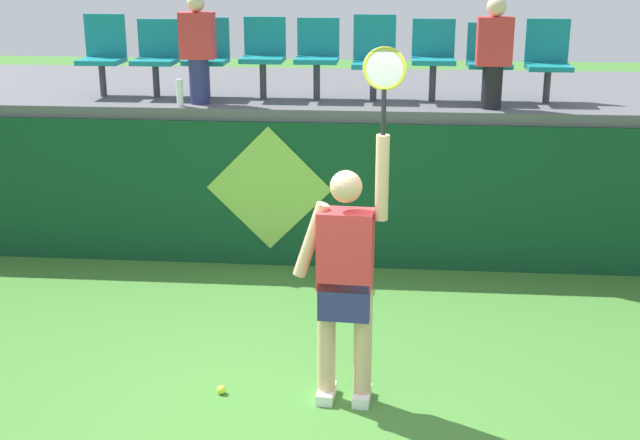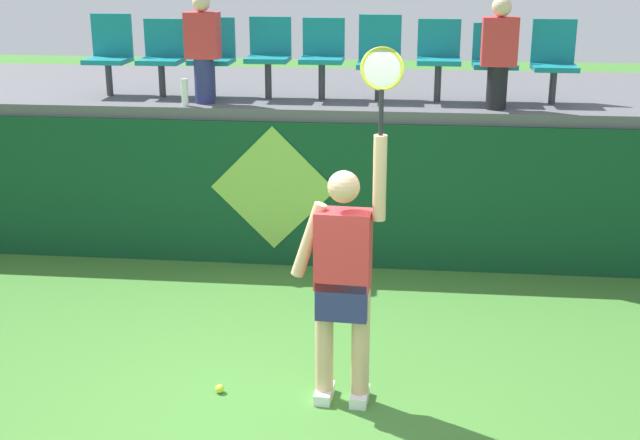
{
  "view_description": "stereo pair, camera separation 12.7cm",
  "coord_description": "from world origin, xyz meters",
  "views": [
    {
      "loc": [
        0.8,
        -5.19,
        3.13
      ],
      "look_at": [
        0.24,
        1.09,
        1.12
      ],
      "focal_mm": 48.0,
      "sensor_mm": 36.0,
      "label": 1
    },
    {
      "loc": [
        0.92,
        -5.17,
        3.13
      ],
      "look_at": [
        0.24,
        1.09,
        1.12
      ],
      "focal_mm": 48.0,
      "sensor_mm": 36.0,
      "label": 2
    }
  ],
  "objects": [
    {
      "name": "stadium_chair_5",
      "position": [
        0.57,
        3.77,
        2.07
      ],
      "size": [
        0.44,
        0.42,
        0.86
      ],
      "color": "#38383D",
      "rests_on": "spectator_platform"
    },
    {
      "name": "stadium_chair_7",
      "position": [
        1.74,
        3.76,
        2.05
      ],
      "size": [
        0.44,
        0.42,
        0.79
      ],
      "color": "#38383D",
      "rests_on": "spectator_platform"
    },
    {
      "name": "stadium_chair_0",
      "position": [
        -2.31,
        3.77,
        2.07
      ],
      "size": [
        0.44,
        0.42,
        0.85
      ],
      "color": "#38383D",
      "rests_on": "spectator_platform"
    },
    {
      "name": "stadium_chair_4",
      "position": [
        -0.02,
        3.76,
        2.08
      ],
      "size": [
        0.44,
        0.42,
        0.82
      ],
      "color": "#38383D",
      "rests_on": "spectator_platform"
    },
    {
      "name": "tennis_ball",
      "position": [
        -0.42,
        0.32,
        0.03
      ],
      "size": [
        0.07,
        0.07,
        0.07
      ],
      "primitive_type": "sphere",
      "color": "#D1E533",
      "rests_on": "ground_plane"
    },
    {
      "name": "stadium_chair_2",
      "position": [
        -1.19,
        3.76,
        2.06
      ],
      "size": [
        0.44,
        0.42,
        0.82
      ],
      "color": "#38383D",
      "rests_on": "spectator_platform"
    },
    {
      "name": "spectator_0",
      "position": [
        1.74,
        3.32,
        2.17
      ],
      "size": [
        0.34,
        0.2,
        1.08
      ],
      "color": "black",
      "rests_on": "spectator_platform"
    },
    {
      "name": "stadium_chair_3",
      "position": [
        -0.59,
        3.76,
        2.08
      ],
      "size": [
        0.44,
        0.42,
        0.83
      ],
      "color": "#38383D",
      "rests_on": "spectator_platform"
    },
    {
      "name": "wall_signage_mount",
      "position": [
        -0.44,
        3.01,
        0.0
      ],
      "size": [
        1.27,
        0.01,
        1.46
      ],
      "color": "#0F4223",
      "rests_on": "ground_plane"
    },
    {
      "name": "court_back_wall",
      "position": [
        0.0,
        3.11,
        0.75
      ],
      "size": [
        11.65,
        0.2,
        1.49
      ],
      "primitive_type": "cube",
      "color": "#0F4223",
      "rests_on": "ground_plane"
    },
    {
      "name": "stadium_chair_8",
      "position": [
        2.34,
        3.77,
        2.06
      ],
      "size": [
        0.44,
        0.42,
        0.83
      ],
      "color": "#38383D",
      "rests_on": "spectator_platform"
    },
    {
      "name": "spectator_platform",
      "position": [
        0.0,
        4.59,
        1.55
      ],
      "size": [
        11.65,
        3.05,
        0.12
      ],
      "primitive_type": "cube",
      "color": "#56565B",
      "rests_on": "court_back_wall"
    },
    {
      "name": "stadium_chair_6",
      "position": [
        1.18,
        3.76,
        2.08
      ],
      "size": [
        0.44,
        0.42,
        0.82
      ],
      "color": "#38383D",
      "rests_on": "spectator_platform"
    },
    {
      "name": "spectator_1",
      "position": [
        -1.19,
        3.35,
        2.17
      ],
      "size": [
        0.34,
        0.2,
        1.09
      ],
      "color": "navy",
      "rests_on": "spectator_platform"
    },
    {
      "name": "stadium_chair_1",
      "position": [
        -1.73,
        3.76,
        2.05
      ],
      "size": [
        0.44,
        0.42,
        0.8
      ],
      "color": "#38383D",
      "rests_on": "spectator_platform"
    },
    {
      "name": "tennis_player",
      "position": [
        0.49,
        0.32,
        0.97
      ],
      "size": [
        0.75,
        0.28,
        2.54
      ],
      "color": "white",
      "rests_on": "ground_plane"
    },
    {
      "name": "water_bottle",
      "position": [
        -1.35,
        3.16,
        1.75
      ],
      "size": [
        0.07,
        0.07,
        0.27
      ],
      "primitive_type": "cylinder",
      "color": "white",
      "rests_on": "spectator_platform"
    },
    {
      "name": "ground_plane",
      "position": [
        0.0,
        0.0,
        0.0
      ],
      "size": [
        40.0,
        40.0,
        0.0
      ],
      "primitive_type": "plane",
      "color": "#3D752D"
    }
  ]
}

